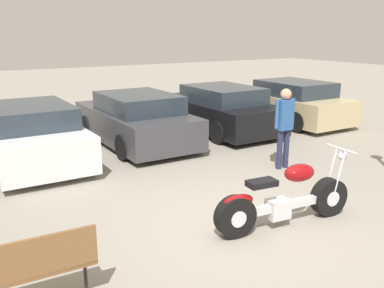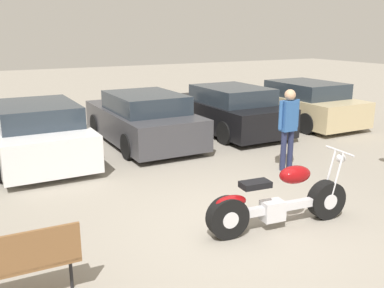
{
  "view_description": "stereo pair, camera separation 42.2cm",
  "coord_description": "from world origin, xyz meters",
  "px_view_note": "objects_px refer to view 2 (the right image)",
  "views": [
    {
      "loc": [
        -3.87,
        -4.72,
        2.9
      ],
      "look_at": [
        0.15,
        1.87,
        0.85
      ],
      "focal_mm": 40.0,
      "sensor_mm": 36.0,
      "label": 1
    },
    {
      "loc": [
        -3.51,
        -4.93,
        2.9
      ],
      "look_at": [
        0.15,
        1.87,
        0.85
      ],
      "focal_mm": 40.0,
      "sensor_mm": 36.0,
      "label": 2
    }
  ],
  "objects_px": {
    "person_standing": "(288,123)",
    "parked_car_black": "(228,110)",
    "parked_car_dark_grey": "(143,119)",
    "parked_car_white": "(37,133)",
    "parked_car_champagne": "(301,104)",
    "motorcycle": "(278,202)"
  },
  "relations": [
    {
      "from": "motorcycle",
      "to": "parked_car_champagne",
      "type": "relative_size",
      "value": 0.56
    },
    {
      "from": "person_standing",
      "to": "parked_car_champagne",
      "type": "bearing_deg",
      "value": 44.65
    },
    {
      "from": "parked_car_black",
      "to": "parked_car_champagne",
      "type": "height_order",
      "value": "same"
    },
    {
      "from": "parked_car_white",
      "to": "parked_car_dark_grey",
      "type": "xyz_separation_m",
      "value": [
        2.71,
        0.27,
        0.0
      ]
    },
    {
      "from": "motorcycle",
      "to": "parked_car_champagne",
      "type": "xyz_separation_m",
      "value": [
        5.56,
        5.66,
        0.22
      ]
    },
    {
      "from": "parked_car_white",
      "to": "parked_car_black",
      "type": "distance_m",
      "value": 5.44
    },
    {
      "from": "parked_car_dark_grey",
      "to": "parked_car_champagne",
      "type": "bearing_deg",
      "value": -0.57
    },
    {
      "from": "parked_car_champagne",
      "to": "person_standing",
      "type": "relative_size",
      "value": 2.44
    },
    {
      "from": "motorcycle",
      "to": "parked_car_champagne",
      "type": "bearing_deg",
      "value": 45.53
    },
    {
      "from": "motorcycle",
      "to": "person_standing",
      "type": "height_order",
      "value": "person_standing"
    },
    {
      "from": "parked_car_black",
      "to": "person_standing",
      "type": "relative_size",
      "value": 2.44
    },
    {
      "from": "motorcycle",
      "to": "parked_car_white",
      "type": "height_order",
      "value": "parked_car_white"
    },
    {
      "from": "motorcycle",
      "to": "parked_car_dark_grey",
      "type": "height_order",
      "value": "parked_car_dark_grey"
    },
    {
      "from": "person_standing",
      "to": "parked_car_black",
      "type": "bearing_deg",
      "value": 76.61
    },
    {
      "from": "motorcycle",
      "to": "parked_car_dark_grey",
      "type": "xyz_separation_m",
      "value": [
        0.13,
        5.71,
        0.22
      ]
    },
    {
      "from": "parked_car_dark_grey",
      "to": "parked_car_champagne",
      "type": "distance_m",
      "value": 5.43
    },
    {
      "from": "parked_car_dark_grey",
      "to": "parked_car_black",
      "type": "bearing_deg",
      "value": 1.63
    },
    {
      "from": "motorcycle",
      "to": "parked_car_dark_grey",
      "type": "distance_m",
      "value": 5.72
    },
    {
      "from": "parked_car_champagne",
      "to": "parked_car_black",
      "type": "bearing_deg",
      "value": 177.24
    },
    {
      "from": "parked_car_white",
      "to": "parked_car_champagne",
      "type": "distance_m",
      "value": 8.14
    },
    {
      "from": "parked_car_white",
      "to": "parked_car_dark_grey",
      "type": "bearing_deg",
      "value": 5.64
    },
    {
      "from": "parked_car_champagne",
      "to": "parked_car_white",
      "type": "bearing_deg",
      "value": -178.49
    }
  ]
}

